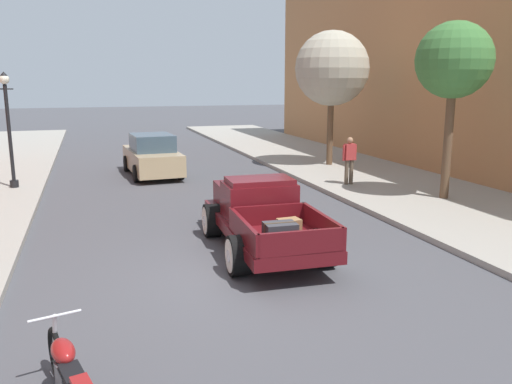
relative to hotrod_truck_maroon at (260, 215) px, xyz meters
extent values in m
plane|color=#47474C|center=(-0.65, -1.39, -0.75)|extent=(140.00, 140.00, 0.00)
cube|color=#510F14|center=(-0.01, -0.24, -0.21)|extent=(1.95, 4.96, 0.24)
cube|color=#510F14|center=(0.01, 0.11, 0.31)|extent=(1.60, 1.16, 0.80)
cube|color=#510F14|center=(0.00, 0.06, 0.77)|extent=(1.47, 0.99, 0.12)
cube|color=#3D4C5B|center=(0.03, 0.68, 0.47)|extent=(1.33, 0.09, 0.44)
cube|color=#510F14|center=(0.06, 1.40, 0.17)|extent=(1.38, 1.55, 0.52)
cube|color=silver|center=(0.09, 2.20, 0.15)|extent=(0.68, 0.13, 0.47)
cube|color=#510F14|center=(-0.06, -1.64, -0.07)|extent=(1.77, 2.16, 0.04)
cube|color=#510F14|center=(-0.87, -1.61, 0.15)|extent=(0.16, 2.10, 0.44)
cube|color=#510F14|center=(0.75, -1.67, 0.15)|extent=(0.16, 2.10, 0.44)
cube|color=#510F14|center=(-0.10, -2.65, 0.15)|extent=(1.62, 0.14, 0.44)
cube|color=#510F14|center=(-0.02, -0.63, 0.15)|extent=(1.62, 0.14, 0.44)
cylinder|color=black|center=(-0.85, 1.14, -0.35)|extent=(0.39, 0.81, 0.80)
cylinder|color=silver|center=(-1.04, 1.14, -0.35)|extent=(0.04, 0.66, 0.66)
cylinder|color=silver|center=(-1.05, 1.15, -0.35)|extent=(0.03, 0.24, 0.24)
cylinder|color=black|center=(0.94, 1.07, -0.35)|extent=(0.39, 0.81, 0.80)
cylinder|color=silver|center=(1.13, 1.06, -0.35)|extent=(0.04, 0.66, 0.66)
cylinder|color=silver|center=(1.14, 1.06, -0.35)|extent=(0.03, 0.24, 0.24)
cylinder|color=black|center=(-0.96, -1.56, -0.35)|extent=(0.39, 0.81, 0.80)
cylinder|color=silver|center=(-1.14, -1.55, -0.35)|extent=(0.04, 0.66, 0.66)
cylinder|color=silver|center=(-1.15, -1.55, -0.35)|extent=(0.03, 0.24, 0.24)
cylinder|color=black|center=(0.84, -1.63, -0.35)|extent=(0.39, 0.81, 0.80)
cylinder|color=silver|center=(1.02, -1.63, -0.35)|extent=(0.04, 0.66, 0.66)
cylinder|color=silver|center=(1.03, -1.63, -0.35)|extent=(0.03, 0.24, 0.24)
cube|color=#2D2D33|center=(-0.26, -1.99, 0.15)|extent=(0.62, 0.46, 0.40)
cube|color=#3D2D1E|center=(-0.26, -1.99, 0.15)|extent=(0.62, 0.07, 0.42)
cube|color=olive|center=(0.17, -1.35, 0.09)|extent=(0.46, 0.35, 0.28)
torus|color=black|center=(-4.13, -4.33, -0.42)|extent=(0.23, 0.67, 0.67)
cube|color=#4C4C51|center=(-3.94, -5.08, -0.37)|extent=(0.34, 0.49, 0.28)
ellipsoid|color=maroon|center=(-4.01, -4.84, -0.14)|extent=(0.38, 0.57, 0.24)
cube|color=black|center=(-3.88, -5.33, -0.22)|extent=(0.35, 0.60, 0.10)
cylinder|color=silver|center=(-4.12, -4.39, -0.12)|extent=(0.11, 0.26, 0.58)
cylinder|color=silver|center=(-4.09, -4.51, 0.16)|extent=(0.61, 0.19, 0.04)
cube|color=tan|center=(-1.22, 10.12, -0.14)|extent=(2.00, 4.40, 0.80)
cube|color=#384C5B|center=(-1.21, 9.97, 0.58)|extent=(1.65, 2.09, 0.64)
cylinder|color=black|center=(-2.13, 11.35, -0.42)|extent=(0.26, 0.67, 0.66)
cylinder|color=black|center=(-0.48, 11.46, -0.42)|extent=(0.26, 0.67, 0.66)
cylinder|color=black|center=(-1.96, 8.78, -0.42)|extent=(0.26, 0.67, 0.66)
cylinder|color=black|center=(-0.31, 8.89, -0.42)|extent=(0.26, 0.67, 0.66)
cylinder|color=brown|center=(4.93, 5.36, -0.17)|extent=(0.14, 0.14, 0.86)
cylinder|color=brown|center=(5.11, 5.36, -0.17)|extent=(0.14, 0.14, 0.86)
cube|color=#B23333|center=(5.02, 5.36, 0.54)|extent=(0.36, 0.22, 0.56)
cylinder|color=#B23333|center=(4.80, 5.36, 0.51)|extent=(0.09, 0.09, 0.54)
cylinder|color=#B23333|center=(5.24, 5.36, 0.51)|extent=(0.09, 0.09, 0.54)
sphere|color=#9E7051|center=(5.02, 5.36, 0.94)|extent=(0.22, 0.22, 0.22)
cylinder|color=black|center=(-6.09, 8.32, -0.48)|extent=(0.28, 0.28, 0.24)
cylinder|color=black|center=(-6.09, 8.32, 1.24)|extent=(0.12, 0.12, 3.20)
cylinder|color=black|center=(-6.09, 8.32, 2.69)|extent=(0.50, 0.04, 0.04)
sphere|color=silver|center=(-6.09, 8.32, 3.00)|extent=(0.32, 0.32, 0.32)
cone|color=black|center=(-6.09, 8.32, 3.18)|extent=(0.24, 0.24, 0.14)
cylinder|color=brown|center=(6.79, 2.47, 1.05)|extent=(0.26, 0.26, 3.30)
sphere|color=#3D7538|center=(6.79, 2.47, 3.54)|extent=(2.25, 2.25, 2.25)
cylinder|color=brown|center=(6.29, 9.60, 0.85)|extent=(0.26, 0.26, 2.90)
sphere|color=#ADA893|center=(6.29, 9.60, 3.46)|extent=(3.10, 3.10, 3.10)
camera|label=1|loc=(-3.56, -10.85, 2.94)|focal=36.78mm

